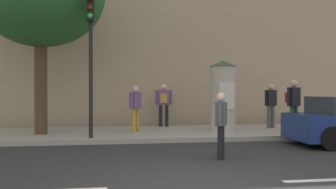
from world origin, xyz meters
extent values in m
plane|color=#2B2B2D|center=(0.00, 0.00, 0.00)|extent=(80.00, 80.00, 0.00)
cube|color=#9E9B93|center=(0.00, 7.00, 0.07)|extent=(36.00, 4.00, 0.15)
cube|color=silver|center=(2.40, 0.00, 0.00)|extent=(1.80, 0.16, 0.01)
cube|color=tan|center=(0.00, 12.00, 5.38)|extent=(36.00, 5.00, 10.75)
cylinder|color=black|center=(-2.04, 5.35, 1.88)|extent=(0.12, 0.12, 3.47)
cube|color=black|center=(-2.04, 5.17, 3.99)|extent=(0.24, 0.24, 0.75)
sphere|color=#3C2906|center=(-2.04, 5.04, 3.99)|extent=(0.16, 0.16, 0.16)
sphere|color=green|center=(-2.04, 5.04, 3.75)|extent=(0.16, 0.16, 0.16)
cylinder|color=#B2ADA3|center=(2.41, 6.55, 1.29)|extent=(0.88, 0.88, 2.27)
cone|color=#334C33|center=(2.41, 6.55, 2.52)|extent=(0.97, 0.97, 0.20)
cube|color=silver|center=(2.41, 6.10, 1.40)|extent=(0.53, 0.02, 0.90)
cylinder|color=#4C3826|center=(-3.72, 6.67, 1.58)|extent=(0.41, 0.41, 2.86)
cylinder|color=black|center=(1.10, 2.34, 0.39)|extent=(0.14, 0.14, 0.77)
cylinder|color=black|center=(1.02, 2.15, 0.39)|extent=(0.14, 0.14, 0.77)
cube|color=#4C4C51|center=(1.06, 2.25, 1.04)|extent=(0.38, 0.48, 0.55)
cylinder|color=#4C4C51|center=(1.16, 2.48, 1.04)|extent=(0.09, 0.09, 0.52)
cylinder|color=#4C4C51|center=(0.96, 2.01, 1.04)|extent=(0.09, 0.09, 0.52)
sphere|color=beige|center=(1.06, 2.25, 1.42)|extent=(0.21, 0.21, 0.21)
cylinder|color=#B78C33|center=(-0.55, 6.96, 0.55)|extent=(0.14, 0.14, 0.80)
cylinder|color=#B78C33|center=(-0.67, 6.77, 0.55)|extent=(0.14, 0.14, 0.80)
cube|color=#724C84|center=(-0.61, 6.87, 1.24)|extent=(0.44, 0.50, 0.57)
cylinder|color=#724C84|center=(-0.47, 7.09, 1.24)|extent=(0.09, 0.09, 0.54)
cylinder|color=#724C84|center=(-0.75, 6.64, 1.24)|extent=(0.09, 0.09, 0.54)
sphere|color=beige|center=(-0.61, 6.87, 1.63)|extent=(0.22, 0.22, 0.22)
cylinder|color=#4C4C51|center=(4.67, 7.46, 0.58)|extent=(0.14, 0.14, 0.85)
cylinder|color=#4C4C51|center=(4.48, 7.41, 0.58)|extent=(0.14, 0.14, 0.85)
cube|color=black|center=(4.58, 7.44, 1.30)|extent=(0.44, 0.34, 0.60)
cylinder|color=black|center=(4.81, 7.50, 1.30)|extent=(0.09, 0.09, 0.57)
cylinder|color=black|center=(4.35, 7.37, 1.30)|extent=(0.09, 0.09, 0.57)
sphere|color=tan|center=(4.58, 7.44, 1.72)|extent=(0.23, 0.23, 0.23)
cylinder|color=#1E5938|center=(4.75, 5.82, 0.60)|extent=(0.14, 0.14, 0.90)
cylinder|color=#1E5938|center=(4.57, 5.73, 0.60)|extent=(0.14, 0.14, 0.90)
cube|color=black|center=(4.66, 5.78, 1.37)|extent=(0.47, 0.39, 0.64)
cylinder|color=black|center=(4.89, 5.88, 1.37)|extent=(0.09, 0.09, 0.61)
cylinder|color=black|center=(4.44, 5.67, 1.37)|extent=(0.09, 0.09, 0.61)
sphere|color=tan|center=(4.66, 5.78, 1.81)|extent=(0.24, 0.24, 0.24)
cube|color=maroon|center=(4.58, 5.94, 1.34)|extent=(0.32, 0.26, 0.36)
cylinder|color=black|center=(0.49, 8.61, 0.58)|extent=(0.14, 0.14, 0.85)
cylinder|color=black|center=(0.73, 8.57, 0.58)|extent=(0.14, 0.14, 0.85)
cube|color=#724C84|center=(0.61, 8.59, 1.30)|extent=(0.52, 0.30, 0.60)
cylinder|color=#724C84|center=(0.32, 8.63, 1.30)|extent=(0.09, 0.09, 0.57)
cylinder|color=#724C84|center=(0.90, 8.55, 1.30)|extent=(0.09, 0.09, 0.57)
sphere|color=beige|center=(0.61, 8.59, 1.72)|extent=(0.23, 0.23, 0.23)
cube|color=#B78C33|center=(0.59, 8.41, 1.27)|extent=(0.30, 0.20, 0.36)
cylinder|color=black|center=(4.26, 2.97, 0.32)|extent=(0.65, 0.24, 0.64)
cylinder|color=black|center=(4.31, 4.65, 0.32)|extent=(0.65, 0.24, 0.64)
camera|label=1|loc=(-1.43, -6.06, 1.57)|focal=40.00mm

